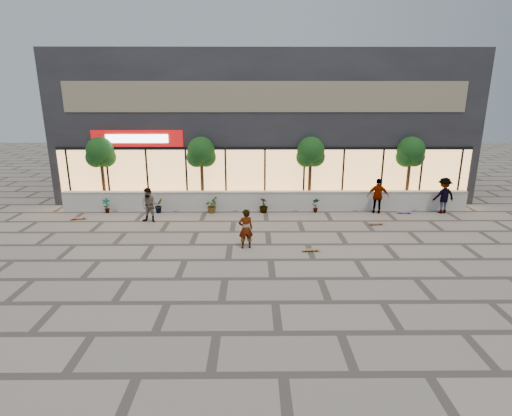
{
  "coord_description": "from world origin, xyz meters",
  "views": [
    {
      "loc": [
        -0.67,
        -14.12,
        6.03
      ],
      "look_at": [
        -0.54,
        2.71,
        1.3
      ],
      "focal_mm": 28.0,
      "sensor_mm": 36.0,
      "label": 1
    }
  ],
  "objects_px": {
    "tree_west": "(101,154)",
    "skater_left": "(149,205)",
    "tree_east": "(411,154)",
    "skateboard_left": "(79,218)",
    "tree_midwest": "(201,154)",
    "skateboard_center": "(311,250)",
    "skateboard_right_far": "(404,212)",
    "skateboard_right_near": "(376,224)",
    "skater_right_far": "(444,196)",
    "skater_center": "(246,229)",
    "skater_right_near": "(378,196)",
    "tree_mideast": "(311,154)"
  },
  "relations": [
    {
      "from": "skater_left",
      "to": "skateboard_right_near",
      "type": "relative_size",
      "value": 2.33
    },
    {
      "from": "skateboard_right_near",
      "to": "skater_left",
      "type": "bearing_deg",
      "value": 168.9
    },
    {
      "from": "skateboard_left",
      "to": "skateboard_right_near",
      "type": "xyz_separation_m",
      "value": [
        14.81,
        -1.02,
        -0.0
      ]
    },
    {
      "from": "tree_midwest",
      "to": "skater_center",
      "type": "xyz_separation_m",
      "value": [
        2.53,
        -6.43,
        -2.16
      ]
    },
    {
      "from": "skater_center",
      "to": "skater_right_near",
      "type": "bearing_deg",
      "value": -156.65
    },
    {
      "from": "skater_left",
      "to": "skateboard_right_far",
      "type": "relative_size",
      "value": 2.31
    },
    {
      "from": "tree_midwest",
      "to": "skateboard_center",
      "type": "height_order",
      "value": "tree_midwest"
    },
    {
      "from": "tree_east",
      "to": "skateboard_left",
      "type": "distance_m",
      "value": 17.91
    },
    {
      "from": "tree_west",
      "to": "tree_mideast",
      "type": "height_order",
      "value": "same"
    },
    {
      "from": "tree_midwest",
      "to": "tree_west",
      "type": "bearing_deg",
      "value": 180.0
    },
    {
      "from": "tree_mideast",
      "to": "skater_left",
      "type": "height_order",
      "value": "tree_mideast"
    },
    {
      "from": "skater_center",
      "to": "skater_left",
      "type": "distance_m",
      "value": 5.98
    },
    {
      "from": "tree_midwest",
      "to": "skateboard_left",
      "type": "bearing_deg",
      "value": -157.98
    },
    {
      "from": "skater_left",
      "to": "skateboard_center",
      "type": "bearing_deg",
      "value": -16.75
    },
    {
      "from": "tree_east",
      "to": "skateboard_center",
      "type": "bearing_deg",
      "value": -132.79
    },
    {
      "from": "skater_right_far",
      "to": "skateboard_right_far",
      "type": "height_order",
      "value": "skater_right_far"
    },
    {
      "from": "skater_right_near",
      "to": "skateboard_center",
      "type": "bearing_deg",
      "value": 65.3
    },
    {
      "from": "tree_east",
      "to": "skater_right_near",
      "type": "height_order",
      "value": "tree_east"
    },
    {
      "from": "tree_east",
      "to": "skateboard_right_near",
      "type": "distance_m",
      "value": 5.26
    },
    {
      "from": "skater_right_far",
      "to": "skateboard_left",
      "type": "distance_m",
      "value": 18.98
    },
    {
      "from": "tree_west",
      "to": "skater_left",
      "type": "xyz_separation_m",
      "value": [
        3.23,
        -2.88,
        -2.12
      ]
    },
    {
      "from": "skater_right_near",
      "to": "skateboard_right_near",
      "type": "height_order",
      "value": "skater_right_near"
    },
    {
      "from": "tree_east",
      "to": "skater_left",
      "type": "height_order",
      "value": "tree_east"
    },
    {
      "from": "tree_midwest",
      "to": "skateboard_center",
      "type": "distance_m",
      "value": 9.06
    },
    {
      "from": "skater_right_far",
      "to": "skater_right_near",
      "type": "bearing_deg",
      "value": -11.78
    },
    {
      "from": "tree_midwest",
      "to": "skater_right_far",
      "type": "bearing_deg",
      "value": -6.18
    },
    {
      "from": "skater_right_far",
      "to": "skateboard_right_near",
      "type": "xyz_separation_m",
      "value": [
        -4.12,
        -2.05,
        -0.89
      ]
    },
    {
      "from": "tree_midwest",
      "to": "skater_center",
      "type": "bearing_deg",
      "value": -68.51
    },
    {
      "from": "tree_mideast",
      "to": "tree_east",
      "type": "height_order",
      "value": "same"
    },
    {
      "from": "skater_right_near",
      "to": "skateboard_right_near",
      "type": "bearing_deg",
      "value": 86.1
    },
    {
      "from": "tree_east",
      "to": "skateboard_right_near",
      "type": "xyz_separation_m",
      "value": [
        -2.69,
        -3.45,
        -2.91
      ]
    },
    {
      "from": "tree_west",
      "to": "skateboard_right_near",
      "type": "xyz_separation_m",
      "value": [
        14.31,
        -3.45,
        -2.91
      ]
    },
    {
      "from": "tree_east",
      "to": "skater_center",
      "type": "bearing_deg",
      "value": -144.35
    },
    {
      "from": "skater_left",
      "to": "skateboard_left",
      "type": "distance_m",
      "value": 3.84
    },
    {
      "from": "tree_east",
      "to": "skateboard_left",
      "type": "bearing_deg",
      "value": -172.1
    },
    {
      "from": "tree_west",
      "to": "tree_mideast",
      "type": "bearing_deg",
      "value": 0.0
    },
    {
      "from": "tree_west",
      "to": "skater_left",
      "type": "relative_size",
      "value": 2.27
    },
    {
      "from": "tree_midwest",
      "to": "skateboard_center",
      "type": "bearing_deg",
      "value": -53.05
    },
    {
      "from": "skater_right_near",
      "to": "skater_right_far",
      "type": "distance_m",
      "value": 3.48
    },
    {
      "from": "skater_right_far",
      "to": "skater_center",
      "type": "bearing_deg",
      "value": 14.04
    },
    {
      "from": "skater_right_near",
      "to": "skateboard_right_far",
      "type": "distance_m",
      "value": 1.68
    },
    {
      "from": "tree_midwest",
      "to": "skateboard_right_near",
      "type": "xyz_separation_m",
      "value": [
        8.81,
        -3.45,
        -2.91
      ]
    },
    {
      "from": "tree_mideast",
      "to": "skater_center",
      "type": "bearing_deg",
      "value": -118.33
    },
    {
      "from": "tree_east",
      "to": "skater_right_far",
      "type": "height_order",
      "value": "tree_east"
    },
    {
      "from": "tree_midwest",
      "to": "skater_left",
      "type": "distance_m",
      "value": 4.24
    },
    {
      "from": "skateboard_right_far",
      "to": "skateboard_left",
      "type": "bearing_deg",
      "value": -174.48
    },
    {
      "from": "tree_east",
      "to": "tree_midwest",
      "type": "bearing_deg",
      "value": 180.0
    },
    {
      "from": "tree_midwest",
      "to": "tree_mideast",
      "type": "bearing_deg",
      "value": 0.0
    },
    {
      "from": "tree_east",
      "to": "tree_west",
      "type": "bearing_deg",
      "value": 180.0
    },
    {
      "from": "tree_midwest",
      "to": "skater_right_near",
      "type": "bearing_deg",
      "value": -8.43
    }
  ]
}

